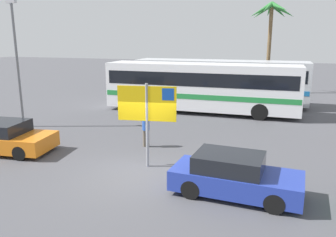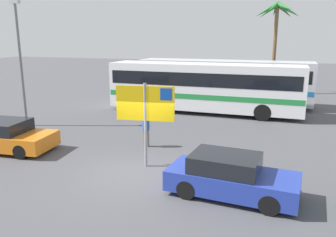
{
  "view_description": "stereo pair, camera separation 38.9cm",
  "coord_description": "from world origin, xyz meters",
  "px_view_note": "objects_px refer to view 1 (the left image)",
  "views": [
    {
      "loc": [
        4.48,
        -10.67,
        4.83
      ],
      "look_at": [
        -0.0,
        3.34,
        1.3
      ],
      "focal_mm": 36.37,
      "sensor_mm": 36.0,
      "label": 1
    },
    {
      "loc": [
        4.85,
        -10.55,
        4.83
      ],
      "look_at": [
        -0.0,
        3.34,
        1.3
      ],
      "focal_mm": 36.37,
      "sensor_mm": 36.0,
      "label": 2
    }
  ],
  "objects_px": {
    "bus_front_coach": "(201,85)",
    "ferry_sign": "(148,107)",
    "car_blue": "(234,176)",
    "bus_rear_coach": "(219,80)",
    "pedestrian_crossing_lot": "(146,126)",
    "car_orange": "(4,137)"
  },
  "relations": [
    {
      "from": "car_blue",
      "to": "pedestrian_crossing_lot",
      "type": "distance_m",
      "value": 5.71
    },
    {
      "from": "bus_rear_coach",
      "to": "pedestrian_crossing_lot",
      "type": "bearing_deg",
      "value": -97.13
    },
    {
      "from": "car_blue",
      "to": "pedestrian_crossing_lot",
      "type": "height_order",
      "value": "pedestrian_crossing_lot"
    },
    {
      "from": "bus_front_coach",
      "to": "car_orange",
      "type": "xyz_separation_m",
      "value": [
        -6.31,
        -10.36,
        -1.15
      ]
    },
    {
      "from": "bus_front_coach",
      "to": "ferry_sign",
      "type": "distance_m",
      "value": 10.12
    },
    {
      "from": "bus_front_coach",
      "to": "ferry_sign",
      "type": "height_order",
      "value": "ferry_sign"
    },
    {
      "from": "car_orange",
      "to": "pedestrian_crossing_lot",
      "type": "distance_m",
      "value": 6.09
    },
    {
      "from": "car_orange",
      "to": "car_blue",
      "type": "bearing_deg",
      "value": -12.51
    },
    {
      "from": "ferry_sign",
      "to": "car_blue",
      "type": "relative_size",
      "value": 0.79
    },
    {
      "from": "bus_rear_coach",
      "to": "ferry_sign",
      "type": "relative_size",
      "value": 3.87
    },
    {
      "from": "car_blue",
      "to": "pedestrian_crossing_lot",
      "type": "relative_size",
      "value": 2.5
    },
    {
      "from": "ferry_sign",
      "to": "pedestrian_crossing_lot",
      "type": "height_order",
      "value": "ferry_sign"
    },
    {
      "from": "bus_rear_coach",
      "to": "car_orange",
      "type": "height_order",
      "value": "bus_rear_coach"
    },
    {
      "from": "car_blue",
      "to": "car_orange",
      "type": "distance_m",
      "value": 10.0
    },
    {
      "from": "ferry_sign",
      "to": "car_orange",
      "type": "bearing_deg",
      "value": 173.6
    },
    {
      "from": "bus_front_coach",
      "to": "car_orange",
      "type": "distance_m",
      "value": 12.18
    },
    {
      "from": "ferry_sign",
      "to": "car_blue",
      "type": "xyz_separation_m",
      "value": [
        3.39,
        -1.45,
        -1.69
      ]
    },
    {
      "from": "car_orange",
      "to": "ferry_sign",
      "type": "bearing_deg",
      "value": -3.44
    },
    {
      "from": "bus_rear_coach",
      "to": "ferry_sign",
      "type": "bearing_deg",
      "value": -91.83
    },
    {
      "from": "bus_rear_coach",
      "to": "car_orange",
      "type": "xyz_separation_m",
      "value": [
        -6.97,
        -13.71,
        -1.15
      ]
    },
    {
      "from": "bus_rear_coach",
      "to": "car_blue",
      "type": "bearing_deg",
      "value": -78.77
    },
    {
      "from": "ferry_sign",
      "to": "pedestrian_crossing_lot",
      "type": "distance_m",
      "value": 2.78
    }
  ]
}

